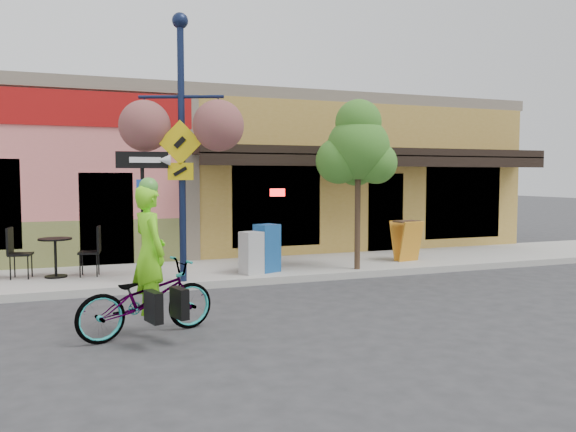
{
  "coord_description": "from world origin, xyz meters",
  "views": [
    {
      "loc": [
        -3.54,
        -10.27,
        2.2
      ],
      "look_at": [
        0.43,
        0.5,
        1.4
      ],
      "focal_mm": 35.0,
      "sensor_mm": 36.0,
      "label": 1
    }
  ],
  "objects_px": {
    "cyclist_rider": "(150,270)",
    "newspaper_box_blue": "(267,248)",
    "newspaper_box_grey": "(251,253)",
    "bicycle": "(147,299)",
    "building": "(199,175)",
    "street_tree": "(358,184)",
    "lamp_post": "(182,149)",
    "one_way_sign": "(143,218)"
  },
  "relations": [
    {
      "from": "cyclist_rider",
      "to": "newspaper_box_blue",
      "type": "bearing_deg",
      "value": -55.12
    },
    {
      "from": "newspaper_box_blue",
      "to": "newspaper_box_grey",
      "type": "bearing_deg",
      "value": 178.53
    },
    {
      "from": "newspaper_box_grey",
      "to": "bicycle",
      "type": "bearing_deg",
      "value": -144.56
    },
    {
      "from": "building",
      "to": "newspaper_box_grey",
      "type": "bearing_deg",
      "value": -91.7
    },
    {
      "from": "newspaper_box_blue",
      "to": "street_tree",
      "type": "xyz_separation_m",
      "value": [
        1.99,
        -0.37,
        1.38
      ]
    },
    {
      "from": "newspaper_box_blue",
      "to": "newspaper_box_grey",
      "type": "relative_size",
      "value": 1.15
    },
    {
      "from": "lamp_post",
      "to": "bicycle",
      "type": "bearing_deg",
      "value": -86.12
    },
    {
      "from": "building",
      "to": "street_tree",
      "type": "distance_m",
      "value": 7.03
    },
    {
      "from": "cyclist_rider",
      "to": "one_way_sign",
      "type": "height_order",
      "value": "one_way_sign"
    },
    {
      "from": "building",
      "to": "newspaper_box_blue",
      "type": "height_order",
      "value": "building"
    },
    {
      "from": "bicycle",
      "to": "cyclist_rider",
      "type": "distance_m",
      "value": 0.4
    },
    {
      "from": "lamp_post",
      "to": "newspaper_box_blue",
      "type": "bearing_deg",
      "value": 36.6
    },
    {
      "from": "street_tree",
      "to": "one_way_sign",
      "type": "bearing_deg",
      "value": -178.79
    },
    {
      "from": "building",
      "to": "one_way_sign",
      "type": "distance_m",
      "value": 7.25
    },
    {
      "from": "building",
      "to": "one_way_sign",
      "type": "height_order",
      "value": "building"
    },
    {
      "from": "cyclist_rider",
      "to": "newspaper_box_blue",
      "type": "xyz_separation_m",
      "value": [
        2.88,
        3.6,
        -0.25
      ]
    },
    {
      "from": "building",
      "to": "street_tree",
      "type": "relative_size",
      "value": 4.8
    },
    {
      "from": "bicycle",
      "to": "newspaper_box_grey",
      "type": "distance_m",
      "value": 4.28
    },
    {
      "from": "newspaper_box_grey",
      "to": "street_tree",
      "type": "bearing_deg",
      "value": -23.44
    },
    {
      "from": "lamp_post",
      "to": "newspaper_box_grey",
      "type": "distance_m",
      "value": 2.64
    },
    {
      "from": "street_tree",
      "to": "building",
      "type": "bearing_deg",
      "value": 108.22
    },
    {
      "from": "cyclist_rider",
      "to": "newspaper_box_blue",
      "type": "height_order",
      "value": "cyclist_rider"
    },
    {
      "from": "one_way_sign",
      "to": "newspaper_box_blue",
      "type": "relative_size",
      "value": 2.46
    },
    {
      "from": "bicycle",
      "to": "one_way_sign",
      "type": "bearing_deg",
      "value": -21.63
    },
    {
      "from": "newspaper_box_grey",
      "to": "street_tree",
      "type": "relative_size",
      "value": 0.24
    },
    {
      "from": "building",
      "to": "one_way_sign",
      "type": "relative_size",
      "value": 7.19
    },
    {
      "from": "bicycle",
      "to": "newspaper_box_grey",
      "type": "relative_size",
      "value": 2.2
    },
    {
      "from": "bicycle",
      "to": "lamp_post",
      "type": "distance_m",
      "value": 3.97
    },
    {
      "from": "building",
      "to": "lamp_post",
      "type": "relative_size",
      "value": 3.5
    },
    {
      "from": "one_way_sign",
      "to": "street_tree",
      "type": "bearing_deg",
      "value": 4.58
    },
    {
      "from": "cyclist_rider",
      "to": "street_tree",
      "type": "relative_size",
      "value": 0.48
    },
    {
      "from": "street_tree",
      "to": "cyclist_rider",
      "type": "bearing_deg",
      "value": -146.47
    },
    {
      "from": "newspaper_box_grey",
      "to": "street_tree",
      "type": "xyz_separation_m",
      "value": [
        2.39,
        -0.22,
        1.45
      ]
    },
    {
      "from": "bicycle",
      "to": "newspaper_box_blue",
      "type": "relative_size",
      "value": 1.92
    },
    {
      "from": "cyclist_rider",
      "to": "one_way_sign",
      "type": "distance_m",
      "value": 3.18
    },
    {
      "from": "lamp_post",
      "to": "newspaper_box_blue",
      "type": "height_order",
      "value": "lamp_post"
    },
    {
      "from": "building",
      "to": "bicycle",
      "type": "relative_size",
      "value": 9.23
    },
    {
      "from": "one_way_sign",
      "to": "street_tree",
      "type": "relative_size",
      "value": 0.67
    },
    {
      "from": "lamp_post",
      "to": "newspaper_box_grey",
      "type": "bearing_deg",
      "value": 34.65
    },
    {
      "from": "building",
      "to": "street_tree",
      "type": "height_order",
      "value": "building"
    },
    {
      "from": "lamp_post",
      "to": "one_way_sign",
      "type": "height_order",
      "value": "lamp_post"
    },
    {
      "from": "lamp_post",
      "to": "street_tree",
      "type": "xyz_separation_m",
      "value": [
        3.89,
        0.11,
        -0.7
      ]
    }
  ]
}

